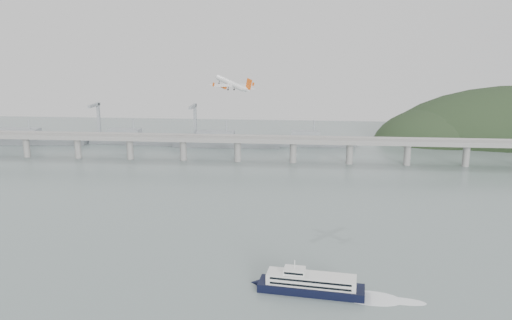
# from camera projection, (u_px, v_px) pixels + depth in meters

# --- Properties ---
(ground) EXTENTS (900.00, 900.00, 0.00)m
(ground) POSITION_uv_depth(u_px,v_px,m) (246.00, 253.00, 256.04)
(ground) COLOR slate
(ground) RESTS_ON ground
(bridge) EXTENTS (800.00, 22.00, 23.90)m
(bridge) POSITION_uv_depth(u_px,v_px,m) (270.00, 143.00, 445.90)
(bridge) COLOR gray
(bridge) RESTS_ON ground
(distant_fleet) EXTENTS (453.00, 60.90, 40.00)m
(distant_fleet) POSITION_uv_depth(u_px,v_px,m) (128.00, 139.00, 525.31)
(distant_fleet) COLOR gray
(distant_fleet) RESTS_ON ground
(ferry) EXTENTS (74.90, 19.23, 14.14)m
(ferry) POSITION_uv_depth(u_px,v_px,m) (311.00, 284.00, 214.74)
(ferry) COLOR black
(ferry) RESTS_ON ground
(airliner) EXTENTS (28.58, 27.29, 10.73)m
(airliner) POSITION_uv_depth(u_px,v_px,m) (232.00, 84.00, 299.27)
(airliner) COLOR white
(airliner) RESTS_ON ground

